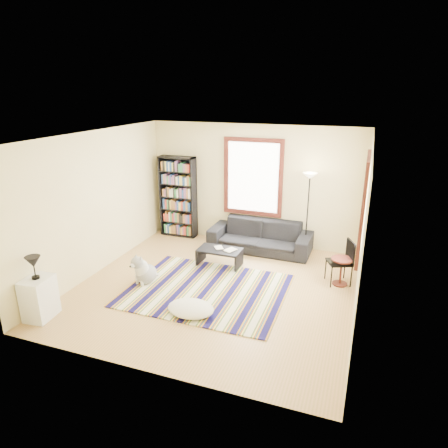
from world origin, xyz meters
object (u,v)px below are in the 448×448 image
(sofa, at_px, (260,236))
(side_table, at_px, (341,272))
(white_cabinet, at_px, (39,298))
(dog, at_px, (146,268))
(floor_lamp, at_px, (307,215))
(folding_chair, at_px, (339,262))
(floor_cushion, at_px, (191,308))
(coffee_table, at_px, (220,257))
(bookshelf, at_px, (178,197))

(sofa, distance_m, side_table, 2.20)
(white_cabinet, bearing_deg, dog, 53.26)
(floor_lamp, bearing_deg, white_cabinet, -131.79)
(folding_chair, bearing_deg, floor_cushion, -161.24)
(sofa, bearing_deg, floor_cushion, -95.66)
(coffee_table, height_order, side_table, side_table)
(coffee_table, distance_m, white_cabinet, 3.53)
(bookshelf, height_order, white_cabinet, bookshelf)
(folding_chair, height_order, dog, folding_chair)
(bookshelf, xyz_separation_m, floor_lamp, (3.20, -0.17, -0.07))
(sofa, relative_size, floor_lamp, 1.24)
(sofa, xyz_separation_m, side_table, (1.88, -1.13, -0.07))
(folding_chair, bearing_deg, bookshelf, 138.25)
(sofa, height_order, dog, sofa)
(bookshelf, xyz_separation_m, floor_cushion, (1.82, -3.32, -0.90))
(sofa, bearing_deg, dog, -124.19)
(floor_cushion, bearing_deg, white_cabinet, -157.84)
(folding_chair, bearing_deg, sofa, 126.37)
(bookshelf, bearing_deg, sofa, -7.06)
(side_table, bearing_deg, folding_chair, 131.78)
(floor_cushion, relative_size, white_cabinet, 1.14)
(sofa, bearing_deg, floor_lamp, 6.71)
(bookshelf, distance_m, floor_cushion, 3.89)
(coffee_table, xyz_separation_m, floor_lamp, (1.60, 1.18, 0.75))
(bookshelf, bearing_deg, floor_cushion, -61.28)
(bookshelf, height_order, side_table, bookshelf)
(bookshelf, relative_size, floor_lamp, 1.08)
(sofa, height_order, coffee_table, sofa)
(folding_chair, distance_m, dog, 3.68)
(coffee_table, distance_m, floor_cushion, 1.98)
(coffee_table, relative_size, folding_chair, 1.05)
(floor_cushion, distance_m, dog, 1.49)
(floor_cushion, bearing_deg, bookshelf, 118.72)
(sofa, relative_size, side_table, 4.29)
(floor_lamp, bearing_deg, coffee_table, -143.52)
(coffee_table, bearing_deg, dog, -130.66)
(bookshelf, xyz_separation_m, folding_chair, (4.01, -1.35, -0.57))
(floor_lamp, bearing_deg, side_table, -54.97)
(side_table, bearing_deg, dog, -161.56)
(white_cabinet, xyz_separation_m, dog, (0.99, 1.66, -0.05))
(coffee_table, xyz_separation_m, floor_cushion, (0.22, -1.96, -0.08))
(bookshelf, distance_m, folding_chair, 4.27)
(floor_lamp, xyz_separation_m, folding_chair, (0.81, -1.18, -0.50))
(folding_chair, xyz_separation_m, dog, (-3.46, -1.23, -0.13))
(sofa, distance_m, coffee_table, 1.24)
(floor_cushion, bearing_deg, floor_lamp, 66.34)
(side_table, xyz_separation_m, dog, (-3.51, -1.17, 0.03))
(side_table, distance_m, dog, 3.70)
(coffee_table, bearing_deg, folding_chair, 0.19)
(floor_cushion, distance_m, side_table, 2.96)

